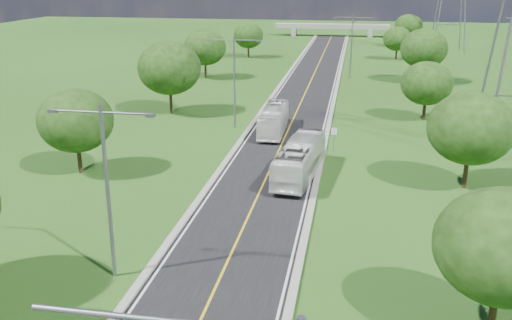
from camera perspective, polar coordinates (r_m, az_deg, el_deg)
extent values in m
plane|color=#244B15|center=(77.14, 4.61, 5.94)|extent=(260.00, 260.00, 0.00)
cube|color=black|center=(82.98, 5.02, 6.84)|extent=(8.00, 150.00, 0.06)
cube|color=gray|center=(83.43, 2.09, 7.02)|extent=(0.50, 150.00, 0.22)
cube|color=gray|center=(82.71, 7.98, 6.75)|extent=(0.50, 150.00, 0.22)
cylinder|color=slate|center=(18.03, -9.43, -15.55)|extent=(8.40, 0.20, 0.20)
cylinder|color=slate|center=(55.23, 7.78, 2.07)|extent=(0.08, 0.08, 2.40)
cube|color=white|center=(54.98, 7.81, 2.86)|extent=(0.55, 0.04, 0.70)
cube|color=gray|center=(156.71, 3.83, 12.68)|extent=(1.20, 3.00, 2.00)
cube|color=gray|center=(155.82, 11.33, 12.34)|extent=(1.20, 3.00, 2.00)
cube|color=gray|center=(155.80, 7.60, 13.12)|extent=(30.00, 3.00, 1.20)
cylinder|color=slate|center=(32.12, -14.58, -3.36)|extent=(0.22, 0.22, 10.00)
cylinder|color=slate|center=(31.38, -17.59, 4.67)|extent=(2.80, 0.12, 0.12)
cylinder|color=slate|center=(30.20, -12.85, 4.56)|extent=(2.80, 0.12, 0.12)
cube|color=slate|center=(32.01, -19.66, 4.62)|extent=(0.50, 0.25, 0.18)
cube|color=slate|center=(29.74, -10.52, 4.40)|extent=(0.50, 0.25, 0.18)
cylinder|color=slate|center=(62.48, -2.17, 7.72)|extent=(0.22, 0.22, 10.00)
cylinder|color=slate|center=(62.10, -3.51, 11.92)|extent=(2.80, 0.12, 0.12)
cylinder|color=slate|center=(61.51, -0.92, 11.89)|extent=(2.80, 0.12, 0.12)
cube|color=slate|center=(62.42, -4.70, 11.88)|extent=(0.50, 0.25, 0.18)
cube|color=slate|center=(61.29, 0.30, 11.82)|extent=(0.50, 0.25, 0.18)
cylinder|color=slate|center=(93.73, 9.51, 11.07)|extent=(0.22, 0.22, 10.00)
cylinder|color=slate|center=(93.30, 8.78, 13.92)|extent=(2.80, 0.12, 0.12)
cylinder|color=slate|center=(93.27, 10.55, 13.83)|extent=(2.80, 0.12, 0.12)
cube|color=slate|center=(93.35, 7.96, 13.93)|extent=(0.50, 0.25, 0.18)
cube|color=slate|center=(93.29, 11.37, 13.75)|extent=(0.50, 0.25, 0.18)
cylinder|color=black|center=(51.08, -17.24, 0.21)|extent=(0.36, 0.36, 2.70)
ellipsoid|color=black|center=(50.20, -17.60, 3.78)|extent=(6.30, 6.30, 5.36)
cylinder|color=black|center=(70.23, -8.51, 5.91)|extent=(0.36, 0.36, 3.24)
ellipsoid|color=black|center=(69.50, -8.66, 9.10)|extent=(7.56, 7.56, 6.43)
cylinder|color=black|center=(93.42, -5.06, 9.02)|extent=(0.36, 0.36, 2.88)
ellipsoid|color=black|center=(92.91, -5.12, 11.16)|extent=(6.72, 6.72, 5.71)
cylinder|color=black|center=(116.05, -0.76, 10.83)|extent=(0.36, 0.36, 2.52)
ellipsoid|color=black|center=(115.68, -0.77, 12.34)|extent=(5.88, 5.88, 5.00)
cylinder|color=black|center=(30.13, 22.65, -13.57)|extent=(0.36, 0.36, 2.70)
ellipsoid|color=black|center=(28.60, 23.46, -7.91)|extent=(6.30, 6.30, 5.36)
cylinder|color=black|center=(48.35, 20.23, -1.03)|extent=(0.36, 0.36, 2.88)
ellipsoid|color=black|center=(47.36, 20.70, 2.99)|extent=(6.72, 6.72, 5.71)
cylinder|color=black|center=(69.21, 16.47, 4.86)|extent=(0.36, 0.36, 2.52)
ellipsoid|color=black|center=(68.59, 16.70, 7.36)|extent=(5.88, 5.88, 5.00)
cylinder|color=black|center=(92.79, 16.25, 8.36)|extent=(0.36, 0.36, 3.06)
ellipsoid|color=black|center=(92.26, 16.46, 10.64)|extent=(7.14, 7.14, 6.07)
cylinder|color=black|center=(116.28, 13.85, 10.28)|extent=(0.36, 0.36, 2.34)
ellipsoid|color=black|center=(115.94, 13.96, 11.68)|extent=(5.46, 5.46, 4.64)
cylinder|color=black|center=(136.32, 14.88, 11.41)|extent=(0.36, 0.36, 2.70)
ellipsoid|color=black|center=(135.99, 15.00, 12.78)|extent=(6.30, 6.30, 5.36)
imported|color=silver|center=(47.84, 4.40, 0.07)|extent=(3.64, 11.10, 3.04)
imported|color=white|center=(61.15, 1.77, 4.09)|extent=(2.68, 10.13, 2.80)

